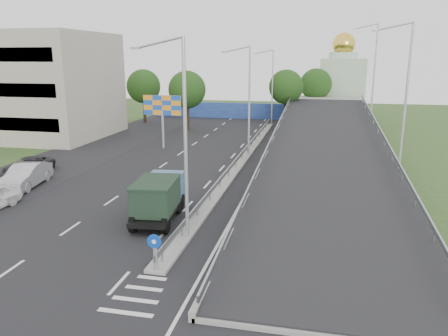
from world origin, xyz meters
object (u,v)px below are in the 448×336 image
(sign_bollard, at_px, (155,252))
(dump_truck, at_px, (159,196))
(lamp_post_near, at_px, (182,130))
(parked_car_c, at_px, (28,167))
(lamp_post_mid, at_px, (247,96))
(parked_car_b, at_px, (26,176))
(lamp_post_far, at_px, (271,83))
(billboard, at_px, (162,108))
(church, at_px, (341,82))

(sign_bollard, relative_size, dump_truck, 0.28)
(lamp_post_near, xyz_separation_m, parked_car_c, (-16.21, 9.71, -5.12))
(lamp_post_mid, distance_m, parked_car_b, 20.08)
(lamp_post_mid, bearing_deg, dump_truck, -97.64)
(lamp_post_far, distance_m, billboard, 20.24)
(lamp_post_near, bearing_deg, lamp_post_mid, 90.00)
(parked_car_c, bearing_deg, dump_truck, -29.43)
(dump_truck, xyz_separation_m, parked_car_b, (-11.83, 4.01, -0.53))
(billboard, height_order, dump_truck, billboard)
(lamp_post_near, height_order, billboard, lamp_post_near)
(parked_car_b, bearing_deg, dump_truck, -27.96)
(billboard, bearing_deg, church, 59.30)
(lamp_post_near, xyz_separation_m, parked_car_b, (-14.16, 6.65, -4.95))
(dump_truck, bearing_deg, lamp_post_near, -54.61)
(billboard, xyz_separation_m, parked_car_b, (-5.05, -15.35, -3.33))
(sign_bollard, xyz_separation_m, billboard, (-9.00, 25.83, 3.15))
(lamp_post_near, xyz_separation_m, church, (9.89, 54.00, -0.50))
(sign_bollard, xyz_separation_m, lamp_post_near, (0.11, 3.83, 4.77))
(sign_bollard, xyz_separation_m, lamp_post_far, (0.11, 43.83, 4.77))
(lamp_post_near, relative_size, parked_car_b, 1.93)
(lamp_post_mid, relative_size, billboard, 1.83)
(sign_bollard, bearing_deg, dump_truck, 108.93)
(sign_bollard, xyz_separation_m, church, (10.00, 57.83, 4.28))
(lamp_post_mid, distance_m, billboard, 9.47)
(billboard, bearing_deg, parked_car_c, -120.03)
(lamp_post_mid, bearing_deg, church, 73.78)
(church, relative_size, parked_car_b, 2.64)
(lamp_post_near, xyz_separation_m, billboard, (-9.11, 22.00, -1.62))
(church, distance_m, parked_car_b, 53.29)
(church, xyz_separation_m, billboard, (-19.00, -32.00, -1.12))
(church, bearing_deg, lamp_post_near, -100.38)
(lamp_post_near, relative_size, parked_car_c, 2.04)
(parked_car_b, distance_m, parked_car_c, 3.69)
(lamp_post_near, bearing_deg, church, 79.62)
(parked_car_c, bearing_deg, billboard, 57.53)
(lamp_post_near, bearing_deg, dump_truck, 131.39)
(lamp_post_mid, distance_m, church, 35.41)
(church, height_order, dump_truck, church)
(church, distance_m, dump_truck, 52.94)
(dump_truck, bearing_deg, lamp_post_mid, 76.36)
(dump_truck, relative_size, parked_car_b, 1.13)
(sign_bollard, bearing_deg, parked_car_c, 139.95)
(sign_bollard, relative_size, church, 0.12)
(lamp_post_near, xyz_separation_m, dump_truck, (-2.33, 2.64, -4.42))
(billboard, distance_m, dump_truck, 20.70)
(billboard, height_order, parked_car_c, billboard)
(lamp_post_far, height_order, parked_car_c, lamp_post_far)
(lamp_post_far, distance_m, church, 17.15)
(lamp_post_mid, distance_m, lamp_post_far, 20.00)
(lamp_post_far, bearing_deg, lamp_post_mid, -90.00)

